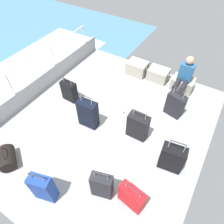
# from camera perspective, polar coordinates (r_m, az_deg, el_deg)

# --- Properties ---
(ground_plane) EXTENTS (4.40, 5.20, 0.06)m
(ground_plane) POSITION_cam_1_polar(r_m,az_deg,el_deg) (4.77, -1.22, -3.57)
(ground_plane) COLOR #939699
(gunwale_port) EXTENTS (0.06, 5.20, 0.45)m
(gunwale_port) POSITION_cam_1_polar(r_m,az_deg,el_deg) (5.72, -20.11, 7.20)
(gunwale_port) COLOR #939699
(gunwale_port) RESTS_ON ground_plane
(railing_port) EXTENTS (0.04, 4.20, 1.02)m
(railing_port) POSITION_cam_1_polar(r_m,az_deg,el_deg) (5.40, -21.65, 11.63)
(railing_port) COLOR silver
(railing_port) RESTS_ON ground_plane
(sea_wake) EXTENTS (12.00, 12.00, 0.01)m
(sea_wake) POSITION_cam_1_polar(r_m,az_deg,el_deg) (7.06, -26.90, 7.28)
(sea_wake) COLOR teal
(sea_wake) RESTS_ON ground_plane
(cargo_crate_0) EXTENTS (0.60, 0.44, 0.39)m
(cargo_crate_0) POSITION_cam_1_polar(r_m,az_deg,el_deg) (6.08, 7.17, 12.35)
(cargo_crate_0) COLOR #9E9989
(cargo_crate_0) RESTS_ON ground_plane
(cargo_crate_1) EXTENTS (0.59, 0.42, 0.34)m
(cargo_crate_1) POSITION_cam_1_polar(r_m,az_deg,el_deg) (5.97, 13.02, 10.39)
(cargo_crate_1) COLOR #9E9989
(cargo_crate_1) RESTS_ON ground_plane
(cargo_crate_2) EXTENTS (0.61, 0.41, 0.35)m
(cargo_crate_2) POSITION_cam_1_polar(r_m,az_deg,el_deg) (5.82, 19.40, 7.57)
(cargo_crate_2) COLOR #9E9989
(cargo_crate_2) RESTS_ON ground_plane
(passenger_seated) EXTENTS (0.34, 0.66, 1.05)m
(passenger_seated) POSITION_cam_1_polar(r_m,az_deg,el_deg) (5.46, 19.79, 9.47)
(passenger_seated) COLOR #26598C
(passenger_seated) RESTS_ON ground_plane
(suitcase_0) EXTENTS (0.45, 0.25, 0.77)m
(suitcase_0) POSITION_cam_1_polar(r_m,az_deg,el_deg) (4.34, 7.34, -4.04)
(suitcase_0) COLOR black
(suitcase_0) RESTS_ON ground_plane
(suitcase_1) EXTENTS (0.45, 0.29, 0.78)m
(suitcase_1) POSITION_cam_1_polar(r_m,az_deg,el_deg) (4.96, 17.50, 1.96)
(suitcase_1) COLOR black
(suitcase_1) RESTS_ON ground_plane
(suitcase_2) EXTENTS (0.45, 0.25, 0.89)m
(suitcase_2) POSITION_cam_1_polar(r_m,az_deg,el_deg) (4.51, -6.83, -0.51)
(suitcase_2) COLOR black
(suitcase_2) RESTS_ON ground_plane
(suitcase_3) EXTENTS (0.48, 0.25, 0.63)m
(suitcase_3) POSITION_cam_1_polar(r_m,az_deg,el_deg) (3.66, 5.61, -22.96)
(suitcase_3) COLOR red
(suitcase_3) RESTS_ON ground_plane
(suitcase_4) EXTENTS (0.41, 0.29, 0.84)m
(suitcase_4) POSITION_cam_1_polar(r_m,az_deg,el_deg) (3.80, -18.99, -19.74)
(suitcase_4) COLOR navy
(suitcase_4) RESTS_ON ground_plane
(suitcase_5) EXTENTS (0.48, 0.31, 0.84)m
(suitcase_5) POSITION_cam_1_polar(r_m,az_deg,el_deg) (4.05, 16.67, -12.42)
(suitcase_5) COLOR black
(suitcase_5) RESTS_ON ground_plane
(suitcase_6) EXTENTS (0.41, 0.28, 0.77)m
(suitcase_6) POSITION_cam_1_polar(r_m,az_deg,el_deg) (3.66, -2.89, -20.17)
(suitcase_6) COLOR black
(suitcase_6) RESTS_ON ground_plane
(suitcase_7) EXTENTS (0.40, 0.22, 0.66)m
(suitcase_7) POSITION_cam_1_polar(r_m,az_deg,el_deg) (5.24, -12.04, 5.83)
(suitcase_7) COLOR black
(suitcase_7) RESTS_ON ground_plane
(duffel_bag) EXTENTS (0.57, 0.52, 0.45)m
(duffel_bag) POSITION_cam_1_polar(r_m,az_deg,el_deg) (4.56, -27.61, -11.52)
(duffel_bag) COLOR black
(duffel_bag) RESTS_ON ground_plane
(paper_cup) EXTENTS (0.08, 0.08, 0.10)m
(paper_cup) POSITION_cam_1_polar(r_m,az_deg,el_deg) (4.93, 3.00, 0.03)
(paper_cup) COLOR white
(paper_cup) RESTS_ON ground_plane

